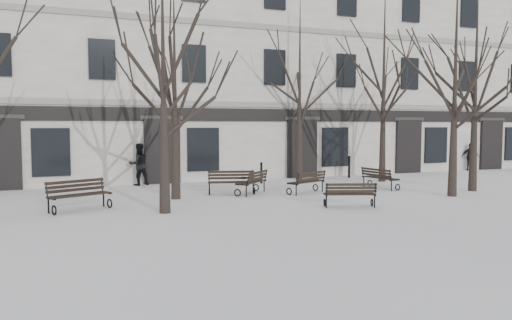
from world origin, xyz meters
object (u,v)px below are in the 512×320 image
tree_1 (163,49)px  bench_2 (350,194)px  bench_4 (253,181)px  bench_1 (307,181)px  bench_5 (379,177)px  tree_2 (456,57)px  tree_3 (476,62)px  bench_0 (79,194)px  bench_3 (231,181)px

tree_1 → bench_2: 7.27m
bench_2 → bench_4: size_ratio=1.01×
bench_1 → bench_5: (3.43, 0.19, -0.00)m
tree_1 → bench_5: 10.61m
bench_5 → bench_1: bearing=85.5°
tree_2 → tree_3: size_ratio=1.00×
bench_0 → bench_1: bearing=-18.4°
bench_2 → tree_1: bearing=8.1°
bench_4 → tree_2: bearing=109.2°
bench_2 → bench_3: bench_3 is taller
tree_1 → tree_3: 12.42m
tree_1 → bench_3: (3.17, 3.13, -4.35)m
bench_3 → bench_4: bearing=-5.2°
tree_2 → tree_3: bearing=25.2°
bench_2 → bench_5: bench_5 is taller
tree_1 → bench_1: size_ratio=4.32×
bench_3 → bench_1: bearing=-3.2°
tree_3 → bench_5: 5.87m
bench_4 → bench_5: (5.43, -0.43, -0.02)m
bench_2 → bench_3: (-2.49, 4.33, 0.04)m
tree_3 → tree_2: bearing=-154.8°
bench_5 → bench_0: bearing=87.2°
bench_0 → bench_1: (8.31, 0.82, -0.05)m
tree_2 → bench_2: tree_2 is taller
bench_0 → bench_2: 8.45m
bench_0 → tree_3: bearing=-27.7°
bench_2 → bench_4: 4.41m
bench_0 → bench_2: (8.03, -2.61, -0.07)m
bench_4 → bench_1: bearing=118.2°
bench_3 → tree_2: bearing=-10.7°
tree_2 → bench_2: bearing=-170.9°
bench_0 → bench_5: bench_0 is taller
tree_3 → bench_0: tree_3 is taller
tree_2 → bench_4: (-6.62, 3.27, -4.58)m
bench_5 → bench_3: bearing=75.8°
tree_3 → bench_4: tree_3 is taller
tree_3 → bench_3: bearing=163.9°
bench_0 → bench_5: 11.78m
bench_0 → bench_2: bench_0 is taller
bench_5 → bench_4: bearing=77.8°
tree_1 → bench_4: 6.52m
bench_0 → tree_1: bearing=-54.7°
bench_0 → bench_3: size_ratio=1.05×
bench_1 → bench_2: (-0.28, -3.43, -0.03)m
tree_1 → tree_2: tree_2 is taller
tree_2 → bench_3: tree_2 is taller
bench_4 → bench_2: bearing=68.6°
tree_1 → bench_2: bearing=-12.0°
tree_3 → bench_0: bearing=176.3°
bench_4 → bench_5: bench_4 is taller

